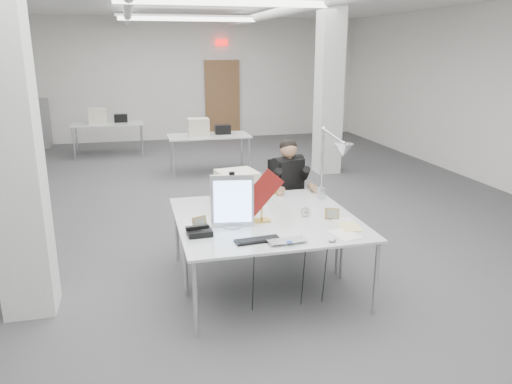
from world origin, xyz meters
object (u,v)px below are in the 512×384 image
seated_person (288,174)px  laptop (290,243)px  monitor (232,201)px  architect_lamp (331,168)px  bankers_lamp (262,203)px  desk_phone (199,232)px  office_chair (286,203)px  desk_main (278,234)px  beige_monitor (237,188)px

seated_person → laptop: size_ratio=2.48×
monitor → architect_lamp: architect_lamp is taller
bankers_lamp → monitor: bearing=174.1°
laptop → desk_phone: size_ratio=1.56×
office_chair → architect_lamp: (0.21, -0.91, 0.65)m
seated_person → desk_main: bearing=-132.3°
seated_person → beige_monitor: (-0.79, -0.64, 0.05)m
bankers_lamp → architect_lamp: bearing=2.3°
desk_main → desk_phone: bearing=171.0°
desk_main → desk_phone: (-0.72, 0.11, 0.04)m
architect_lamp → laptop: bearing=-112.7°
architect_lamp → desk_main: bearing=-123.9°
bankers_lamp → beige_monitor: 0.59m
desk_main → bankers_lamp: bankers_lamp is taller
desk_phone → architect_lamp: bearing=18.1°
desk_main → monitor: size_ratio=3.49×
office_chair → laptop: bearing=-128.2°
desk_main → seated_person: size_ratio=2.08×
monitor → bankers_lamp: 0.33m
seated_person → architect_lamp: (0.21, -0.86, 0.27)m
seated_person → beige_monitor: size_ratio=2.13×
office_chair → beige_monitor: (-0.79, -0.69, 0.44)m
seated_person → monitor: 1.62m
desk_main → monitor: (-0.38, 0.27, 0.27)m
laptop → beige_monitor: (-0.21, 1.24, 0.18)m
office_chair → laptop: 2.03m
desk_main → bankers_lamp: bearing=101.1°
bankers_lamp → desk_phone: bankers_lamp is taller
seated_person → bankers_lamp: size_ratio=2.30×
office_chair → seated_person: bearing=-111.5°
desk_main → office_chair: (0.59, 1.61, -0.23)m
laptop → office_chair: bearing=68.8°
beige_monitor → desk_phone: bearing=-133.2°
desk_phone → architect_lamp: (1.52, 0.58, 0.38)m
bankers_lamp → desk_main: bearing=-98.7°
monitor → bankers_lamp: size_ratio=1.37×
desk_main → bankers_lamp: 0.40m
desk_main → laptop: size_ratio=5.15×
office_chair → desk_phone: bearing=-152.9°
architect_lamp → office_chair: bearing=117.8°
office_chair → desk_phone: 2.01m
monitor → seated_person: bearing=61.8°
beige_monitor → office_chair: bearing=31.6°
architect_lamp → seated_person: bearing=118.5°
beige_monitor → laptop: bearing=-90.3°
architect_lamp → beige_monitor: bearing=-177.5°
office_chair → monitor: monitor is taller
desk_main → bankers_lamp: size_ratio=4.78×
monitor → laptop: monitor is taller
office_chair → beige_monitor: 1.13m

